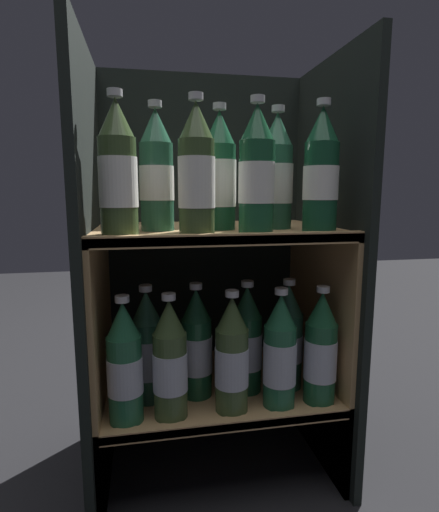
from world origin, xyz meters
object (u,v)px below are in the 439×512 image
(bottle_upper_back_0, at_px, (157,174))
(bottle_upper_back_1, at_px, (219,175))
(bottle_lower_back_2, at_px, (247,342))
(bottle_lower_back_3, at_px, (288,339))
(bottle_lower_front_4, at_px, (321,351))
(bottle_lower_back_1, at_px, (196,346))
(bottle_lower_front_0, at_px, (125,366))
(bottle_lower_back_0, at_px, (147,350))
(bottle_lower_front_2, at_px, (232,358))
(bottle_lower_front_3, at_px, (280,354))
(bottle_upper_front_1, at_px, (197,173))
(bottle_upper_front_3, at_px, (321,173))
(bottle_upper_front_2, at_px, (257,173))
(bottle_upper_back_2, at_px, (277,175))
(bottle_lower_front_1, at_px, (170,363))
(bottle_upper_front_0, at_px, (118,172))

(bottle_upper_back_0, bearing_deg, bottle_upper_back_1, 0.00)
(bottle_lower_back_2, bearing_deg, bottle_lower_back_3, 0.00)
(bottle_lower_front_4, xyz_separation_m, bottle_lower_back_1, (-0.28, 0.08, 0.00))
(bottle_upper_back_1, xyz_separation_m, bottle_lower_front_0, (-0.22, -0.08, -0.40))
(bottle_lower_back_0, relative_size, bottle_lower_back_1, 1.00)
(bottle_lower_front_0, xyz_separation_m, bottle_lower_front_2, (0.23, 0.00, -0.00))
(bottle_lower_front_0, height_order, bottle_lower_front_3, same)
(bottle_upper_front_1, bearing_deg, bottle_lower_back_1, 85.28)
(bottle_upper_front_3, xyz_separation_m, bottle_lower_back_0, (-0.38, 0.08, -0.41))
(bottle_lower_back_1, bearing_deg, bottle_upper_front_3, -17.63)
(bottle_lower_front_0, relative_size, bottle_lower_back_2, 1.00)
(bottle_upper_front_2, height_order, bottle_lower_back_2, bottle_upper_front_2)
(bottle_upper_back_0, bearing_deg, bottle_upper_back_2, -0.00)
(bottle_upper_front_1, bearing_deg, bottle_upper_back_0, 132.87)
(bottle_upper_front_2, height_order, bottle_lower_front_0, bottle_upper_front_2)
(bottle_lower_front_0, distance_m, bottle_lower_front_1, 0.10)
(bottle_upper_front_0, height_order, bottle_lower_back_0, bottle_upper_front_0)
(bottle_upper_front_0, xyz_separation_m, bottle_lower_front_2, (0.23, -0.00, -0.40))
(bottle_lower_front_0, height_order, bottle_lower_back_3, same)
(bottle_upper_front_0, height_order, bottle_lower_front_4, bottle_upper_front_0)
(bottle_upper_front_1, height_order, bottle_lower_front_0, bottle_upper_front_1)
(bottle_lower_front_1, height_order, bottle_lower_back_2, same)
(bottle_upper_front_0, bearing_deg, bottle_upper_front_1, 0.00)
(bottle_lower_back_3, bearing_deg, bottle_upper_front_0, -167.96)
(bottle_upper_front_1, distance_m, bottle_upper_front_3, 0.27)
(bottle_upper_front_3, distance_m, bottle_lower_front_2, 0.45)
(bottle_upper_front_0, relative_size, bottle_lower_front_4, 1.00)
(bottle_lower_back_1, bearing_deg, bottle_upper_back_2, 0.00)
(bottle_lower_front_0, xyz_separation_m, bottle_lower_front_1, (0.10, 0.00, -0.00))
(bottle_upper_front_3, bearing_deg, bottle_lower_back_2, 148.91)
(bottle_upper_front_0, distance_m, bottle_lower_back_0, 0.42)
(bottle_lower_front_2, distance_m, bottle_lower_back_3, 0.18)
(bottle_lower_front_3, distance_m, bottle_lower_front_4, 0.10)
(bottle_lower_front_1, bearing_deg, bottle_lower_front_0, -180.00)
(bottle_upper_front_2, distance_m, bottle_upper_front_3, 0.14)
(bottle_lower_back_1, bearing_deg, bottle_lower_front_0, -152.97)
(bottle_upper_front_3, bearing_deg, bottle_upper_back_1, 157.99)
(bottle_upper_front_2, bearing_deg, bottle_lower_front_3, 0.00)
(bottle_lower_front_4, relative_size, bottle_lower_back_2, 1.00)
(bottle_upper_front_1, distance_m, bottle_lower_front_3, 0.45)
(bottle_lower_front_0, xyz_separation_m, bottle_lower_back_3, (0.40, 0.08, 0.00))
(bottle_lower_front_1, bearing_deg, bottle_upper_front_0, 180.00)
(bottle_upper_front_1, bearing_deg, bottle_lower_front_3, 0.00)
(bottle_lower_front_0, bearing_deg, bottle_upper_back_2, 13.25)
(bottle_lower_front_3, height_order, bottle_lower_back_2, same)
(bottle_lower_front_2, bearing_deg, bottle_lower_front_0, -180.00)
(bottle_upper_front_2, relative_size, bottle_lower_back_2, 1.00)
(bottle_upper_back_2, relative_size, bottle_lower_back_0, 1.00)
(bottle_upper_front_2, height_order, bottle_lower_back_0, bottle_upper_front_2)
(bottle_lower_back_1, relative_size, bottle_lower_back_2, 1.00)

